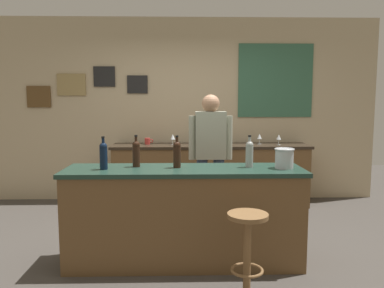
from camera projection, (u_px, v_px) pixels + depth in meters
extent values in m
plane|color=#423D38|center=(184.00, 246.00, 4.08)|extent=(10.00, 10.00, 0.00)
cube|color=tan|center=(183.00, 110.00, 5.94)|extent=(6.00, 0.06, 2.80)
cube|color=brown|center=(39.00, 97.00, 5.81)|extent=(0.36, 0.02, 0.32)
cube|color=#997F4C|center=(71.00, 85.00, 5.81)|extent=(0.43, 0.02, 0.33)
cube|color=black|center=(104.00, 77.00, 5.80)|extent=(0.32, 0.02, 0.30)
cube|color=black|center=(137.00, 84.00, 5.83)|extent=(0.31, 0.02, 0.27)
cube|color=#38664C|center=(275.00, 81.00, 5.88)|extent=(1.15, 0.02, 1.12)
cube|color=brown|center=(184.00, 218.00, 3.64)|extent=(2.19, 0.57, 0.88)
cube|color=#1E382D|center=(184.00, 170.00, 3.58)|extent=(2.23, 0.60, 0.04)
cube|color=brown|center=(210.00, 176.00, 5.68)|extent=(2.84, 0.53, 0.86)
cube|color=#2D2319|center=(211.00, 146.00, 5.63)|extent=(2.89, 0.56, 0.04)
cylinder|color=#384766|center=(219.00, 194.00, 4.62)|extent=(0.13, 0.13, 0.86)
cylinder|color=#384766|center=(202.00, 194.00, 4.61)|extent=(0.13, 0.13, 0.86)
cube|color=#9EA38E|center=(211.00, 135.00, 4.53)|extent=(0.36, 0.20, 0.56)
sphere|color=#A87A5B|center=(211.00, 103.00, 4.49)|extent=(0.21, 0.21, 0.21)
cylinder|color=#9EA38E|center=(229.00, 138.00, 4.54)|extent=(0.08, 0.08, 0.52)
cylinder|color=#9EA38E|center=(192.00, 138.00, 4.53)|extent=(0.08, 0.08, 0.52)
cylinder|color=brown|center=(247.00, 258.00, 3.01)|extent=(0.06, 0.06, 0.65)
torus|color=brown|center=(247.00, 270.00, 3.02)|extent=(0.26, 0.26, 0.02)
cylinder|color=brown|center=(248.00, 216.00, 2.97)|extent=(0.32, 0.32, 0.03)
cylinder|color=black|center=(104.00, 159.00, 3.51)|extent=(0.07, 0.07, 0.20)
sphere|color=black|center=(103.00, 146.00, 3.50)|extent=(0.07, 0.07, 0.07)
cylinder|color=black|center=(103.00, 143.00, 3.49)|extent=(0.03, 0.03, 0.09)
cylinder|color=black|center=(103.00, 137.00, 3.49)|extent=(0.03, 0.03, 0.02)
cylinder|color=black|center=(136.00, 156.00, 3.65)|extent=(0.07, 0.07, 0.20)
sphere|color=black|center=(136.00, 145.00, 3.64)|extent=(0.07, 0.07, 0.07)
cylinder|color=black|center=(136.00, 141.00, 3.63)|extent=(0.03, 0.03, 0.09)
cylinder|color=black|center=(136.00, 136.00, 3.63)|extent=(0.03, 0.03, 0.02)
cylinder|color=black|center=(177.00, 157.00, 3.60)|extent=(0.07, 0.07, 0.20)
sphere|color=black|center=(177.00, 145.00, 3.59)|extent=(0.07, 0.07, 0.07)
cylinder|color=black|center=(177.00, 142.00, 3.58)|extent=(0.03, 0.03, 0.09)
cylinder|color=black|center=(177.00, 136.00, 3.58)|extent=(0.03, 0.03, 0.02)
cylinder|color=#999E99|center=(249.00, 157.00, 3.63)|extent=(0.07, 0.07, 0.20)
sphere|color=#999E99|center=(250.00, 145.00, 3.62)|extent=(0.07, 0.07, 0.07)
cylinder|color=#999E99|center=(250.00, 142.00, 3.61)|extent=(0.03, 0.03, 0.09)
cylinder|color=black|center=(250.00, 136.00, 3.61)|extent=(0.03, 0.03, 0.02)
cylinder|color=#B7BABF|center=(284.00, 159.00, 3.57)|extent=(0.17, 0.17, 0.18)
torus|color=#B7BABF|center=(285.00, 149.00, 3.56)|extent=(0.19, 0.19, 0.02)
cylinder|color=silver|center=(173.00, 145.00, 5.62)|extent=(0.06, 0.06, 0.00)
cylinder|color=silver|center=(173.00, 142.00, 5.61)|extent=(0.01, 0.01, 0.07)
cone|color=silver|center=(173.00, 137.00, 5.60)|extent=(0.07, 0.07, 0.08)
cylinder|color=silver|center=(194.00, 144.00, 5.70)|extent=(0.06, 0.06, 0.00)
cylinder|color=silver|center=(194.00, 141.00, 5.69)|extent=(0.01, 0.01, 0.07)
cone|color=silver|center=(194.00, 136.00, 5.68)|extent=(0.07, 0.07, 0.08)
cylinder|color=silver|center=(259.00, 144.00, 5.70)|extent=(0.06, 0.06, 0.00)
cylinder|color=silver|center=(259.00, 141.00, 5.69)|extent=(0.01, 0.01, 0.07)
cone|color=silver|center=(259.00, 136.00, 5.68)|extent=(0.07, 0.07, 0.08)
cylinder|color=silver|center=(279.00, 145.00, 5.59)|extent=(0.06, 0.06, 0.00)
cylinder|color=silver|center=(279.00, 142.00, 5.58)|extent=(0.01, 0.01, 0.07)
cone|color=silver|center=(279.00, 137.00, 5.57)|extent=(0.07, 0.07, 0.08)
cylinder|color=#B2332D|center=(147.00, 141.00, 5.66)|extent=(0.08, 0.08, 0.09)
torus|color=#B2332D|center=(151.00, 141.00, 5.66)|extent=(0.06, 0.01, 0.06)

